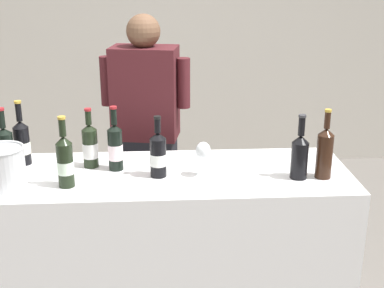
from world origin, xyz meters
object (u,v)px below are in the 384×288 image
wine_bottle_3 (22,142)px  wine_bottle_7 (115,147)px  wine_bottle_4 (90,146)px  wine_glass (203,153)px  wine_bottle_2 (5,149)px  ice_bucket (3,167)px  wine_bottle_0 (65,161)px  wine_bottle_6 (325,151)px  wine_bottle_5 (158,154)px  person_server (147,150)px  wine_bottle_1 (300,155)px

wine_bottle_3 → wine_bottle_7: wine_bottle_3 is taller
wine_bottle_4 → wine_glass: size_ratio=1.77×
wine_bottle_2 → ice_bucket: 0.21m
wine_bottle_0 → wine_bottle_6: 1.24m
wine_bottle_4 → wine_bottle_5: bearing=-23.2°
ice_bucket → person_server: size_ratio=0.13×
wine_bottle_7 → wine_bottle_6: bearing=-9.3°
wine_bottle_3 → wine_bottle_4: 0.36m
wine_bottle_5 → ice_bucket: 0.73m
wine_bottle_5 → wine_bottle_6: size_ratio=0.89×
wine_bottle_1 → ice_bucket: (-1.40, -0.03, -0.02)m
wine_bottle_7 → wine_bottle_5: bearing=-25.2°
wine_glass → person_server: person_server is taller
wine_bottle_3 → ice_bucket: 0.31m
wine_bottle_2 → wine_bottle_0: bearing=-32.5°
wine_bottle_6 → wine_bottle_7: size_ratio=1.04×
ice_bucket → wine_bottle_6: bearing=1.2°
wine_bottle_6 → wine_bottle_7: bearing=170.7°
ice_bucket → wine_bottle_0: bearing=-0.6°
wine_bottle_5 → wine_bottle_0: bearing=-167.2°
wine_bottle_3 → wine_glass: 0.95m
wine_bottle_1 → ice_bucket: 1.40m
wine_bottle_0 → wine_glass: (0.65, 0.09, -0.01)m
wine_bottle_1 → wine_bottle_3: 1.41m
wine_bottle_6 → wine_bottle_0: bearing=-178.4°
wine_bottle_0 → wine_bottle_5: wine_bottle_0 is taller
wine_bottle_1 → wine_bottle_5: bearing=174.6°
wine_glass → ice_bucket: size_ratio=0.82×
wine_bottle_2 → wine_bottle_4: (0.41, 0.04, -0.00)m
wine_bottle_1 → wine_bottle_3: size_ratio=0.95×
wine_bottle_2 → wine_bottle_7: 0.55m
wine_bottle_4 → ice_bucket: 0.45m
person_server → wine_bottle_6: bearing=-42.3°
wine_bottle_3 → wine_bottle_7: bearing=-12.4°
wine_bottle_7 → wine_glass: (0.43, -0.11, 0.00)m
wine_bottle_2 → wine_bottle_3: wine_bottle_3 is taller
wine_bottle_3 → wine_bottle_6: (1.51, -0.27, 0.01)m
wine_bottle_1 → wine_bottle_6: bearing=-0.2°
wine_bottle_1 → wine_bottle_4: bearing=168.3°
wine_bottle_0 → wine_bottle_3: wine_bottle_0 is taller
wine_bottle_3 → wine_bottle_5: size_ratio=1.11×
wine_bottle_5 → wine_bottle_7: bearing=154.8°
person_server → wine_bottle_0: bearing=-113.0°
wine_bottle_4 → ice_bucket: wine_bottle_4 is taller
wine_bottle_3 → ice_bucket: wine_bottle_3 is taller
wine_bottle_2 → wine_bottle_3: bearing=59.1°
wine_bottle_4 → person_server: size_ratio=0.19×
wine_bottle_6 → wine_bottle_1: bearing=179.8°
person_server → ice_bucket: bearing=-127.7°
wine_bottle_1 → wine_glass: (-0.46, 0.06, 0.00)m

